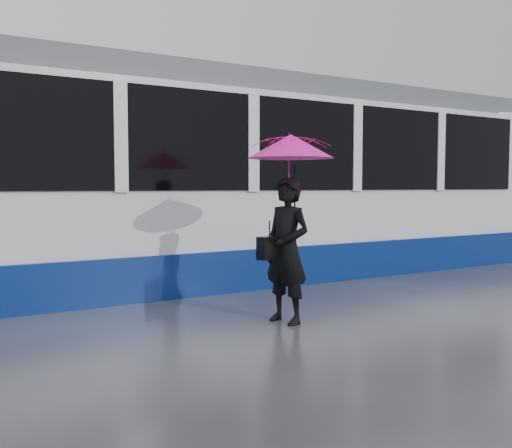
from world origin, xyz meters
TOP-DOWN VIEW (x-y plane):
  - ground at (0.00, 0.00)m, footprint 90.00×90.00m
  - rails at (0.00, 2.50)m, footprint 34.00×1.51m
  - woman at (1.34, -0.66)m, footprint 0.54×0.69m
  - umbrella at (1.39, -0.66)m, footprint 1.19×1.19m
  - handbag at (1.12, -0.64)m, footprint 0.32×0.20m

SIDE VIEW (x-z plane):
  - ground at x=0.00m, z-range 0.00..0.00m
  - rails at x=0.00m, z-range 0.00..0.02m
  - woman at x=1.34m, z-range 0.00..1.66m
  - handbag at x=1.12m, z-range 0.65..1.09m
  - umbrella at x=1.39m, z-range 1.26..2.38m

